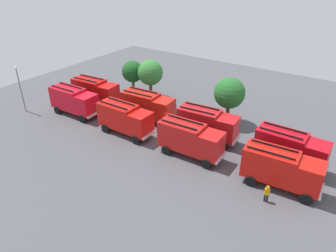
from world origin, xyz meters
name	(u,v)px	position (x,y,z in m)	size (l,w,h in m)	color
ground_plane	(168,136)	(0.00, 0.00, 0.00)	(64.52, 64.52, 0.00)	#4C4C51
fire_truck_0	(74,100)	(-13.95, -2.17, 2.15)	(7.24, 2.85, 3.88)	red
fire_truck_1	(125,118)	(-4.68, -2.36, 2.15)	(7.22, 2.81, 3.88)	red
fire_truck_2	(190,138)	(4.32, -2.15, 2.15)	(7.27, 2.92, 3.88)	red
fire_truck_3	(281,168)	(13.93, -2.05, 2.15)	(7.33, 3.10, 3.88)	red
fire_truck_4	(95,90)	(-14.12, 1.96, 2.15)	(7.37, 3.21, 3.88)	red
fire_truck_5	(148,105)	(-4.65, 2.12, 2.15)	(7.35, 3.15, 3.88)	red
fire_truck_6	(207,123)	(4.16, 1.99, 2.15)	(7.36, 3.18, 3.88)	red
fire_truck_7	(291,148)	(13.68, 1.95, 2.15)	(7.24, 2.86, 3.88)	red
firefighter_0	(227,128)	(5.71, 4.42, 0.90)	(0.38, 0.48, 1.62)	black
firefighter_1	(267,193)	(13.65, -4.69, 0.91)	(0.48, 0.40, 1.64)	black
firefighter_2	(214,122)	(3.74, 4.82, 0.93)	(0.46, 0.32, 1.66)	black
firefighter_3	(156,102)	(-6.00, 5.75, 0.92)	(0.48, 0.44, 1.66)	black
firefighter_4	(175,108)	(-2.53, 5.39, 0.97)	(0.28, 0.44, 1.73)	black
tree_0	(133,72)	(-12.42, 8.48, 3.51)	(3.37, 3.37, 5.22)	brown
tree_1	(150,73)	(-8.96, 8.50, 3.97)	(3.81, 3.81, 5.91)	brown
tree_2	(229,93)	(4.35, 7.37, 4.11)	(3.94, 3.94, 6.11)	brown
traffic_cone_0	(139,106)	(-8.12, 4.40, 0.30)	(0.42, 0.42, 0.59)	#F2600C
traffic_cone_1	(171,118)	(-2.10, 3.94, 0.30)	(0.42, 0.42, 0.60)	#F2600C
lamppost	(20,86)	(-20.70, -5.41, 3.82)	(0.36, 0.36, 6.51)	slate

